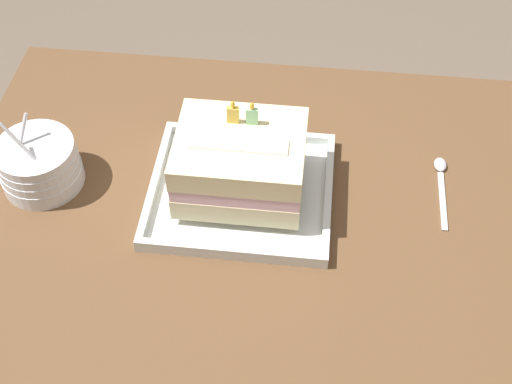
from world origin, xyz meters
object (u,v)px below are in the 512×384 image
object	(u,v)px
foil_tray	(241,192)
bowl_stack	(39,164)
birthday_cake	(240,163)
serving_spoon_near_tray	(441,176)

from	to	relation	value
foil_tray	bowl_stack	size ratio (longest dim) A/B	2.12
birthday_cake	serving_spoon_near_tray	bearing A→B (deg)	12.46
foil_tray	birthday_cake	xyz separation A→B (m)	(0.00, 0.00, 0.07)
foil_tray	bowl_stack	world-z (taller)	bowl_stack
foil_tray	serving_spoon_near_tray	xyz separation A→B (m)	(0.34, 0.07, -0.00)
bowl_stack	serving_spoon_near_tray	world-z (taller)	bowl_stack
foil_tray	bowl_stack	bearing A→B (deg)	-178.89
serving_spoon_near_tray	birthday_cake	bearing A→B (deg)	-167.54
foil_tray	birthday_cake	size ratio (longest dim) A/B	1.49
birthday_cake	serving_spoon_near_tray	xyz separation A→B (m)	(0.34, 0.07, -0.07)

